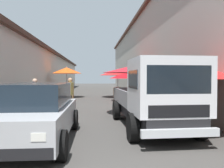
# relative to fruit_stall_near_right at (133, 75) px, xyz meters

# --- Properties ---
(ground) EXTENTS (90.00, 90.00, 0.00)m
(ground) POSITION_rel_fruit_stall_near_right_xyz_m (5.07, 1.56, -1.70)
(ground) COLOR #3D3A38
(building_right_concrete) EXTENTS (49.80, 7.50, 7.08)m
(building_right_concrete) POSITION_rel_fruit_stall_near_right_xyz_m (7.32, -5.65, 1.85)
(building_right_concrete) COLOR #A39E93
(building_right_concrete) RESTS_ON ground
(fruit_stall_near_right) EXTENTS (2.52, 2.52, 2.18)m
(fruit_stall_near_right) POSITION_rel_fruit_stall_near_right_xyz_m (0.00, 0.00, 0.00)
(fruit_stall_near_right) COLOR #9E9EA3
(fruit_stall_near_right) RESTS_ON ground
(fruit_stall_far_left) EXTENTS (2.35, 2.35, 2.47)m
(fruit_stall_far_left) POSITION_rel_fruit_stall_near_right_xyz_m (8.45, 3.82, 0.20)
(fruit_stall_far_left) COLOR #9E9EA3
(fruit_stall_far_left) RESTS_ON ground
(fruit_stall_far_right) EXTENTS (2.56, 2.56, 2.12)m
(fruit_stall_far_right) POSITION_rel_fruit_stall_near_right_xyz_m (-3.23, -1.11, -0.07)
(fruit_stall_far_right) COLOR #9E9EA3
(fruit_stall_far_right) RESTS_ON ground
(fruit_stall_mid_lane) EXTENTS (2.89, 2.89, 2.31)m
(fruit_stall_mid_lane) POSITION_rel_fruit_stall_near_right_xyz_m (8.39, -0.20, 0.15)
(fruit_stall_mid_lane) COLOR #9E9EA3
(fruit_stall_mid_lane) RESTS_ON ground
(fruit_stall_near_left) EXTENTS (2.60, 2.60, 2.09)m
(fruit_stall_near_left) POSITION_rel_fruit_stall_near_right_xyz_m (5.52, -0.64, -0.08)
(fruit_stall_near_left) COLOR #9E9EA3
(fruit_stall_near_left) RESTS_ON ground
(hatchback_car) EXTENTS (3.91, 1.92, 1.45)m
(hatchback_car) POSITION_rel_fruit_stall_near_right_xyz_m (-3.87, 3.12, -0.96)
(hatchback_car) COLOR #ADAFB5
(hatchback_car) RESTS_ON ground
(delivery_truck) EXTENTS (4.98, 2.12, 2.08)m
(delivery_truck) POSITION_rel_fruit_stall_near_right_xyz_m (-3.33, -0.16, -0.66)
(delivery_truck) COLOR black
(delivery_truck) RESTS_ON ground
(vendor_by_crates) EXTENTS (0.63, 0.28, 1.59)m
(vendor_by_crates) POSITION_rel_fruit_stall_near_right_xyz_m (1.02, 2.77, -0.79)
(vendor_by_crates) COLOR #665B4C
(vendor_by_crates) RESTS_ON ground
(vendor_in_shade) EXTENTS (0.49, 0.44, 1.55)m
(vendor_in_shade) POSITION_rel_fruit_stall_near_right_xyz_m (0.56, 4.25, -0.81)
(vendor_in_shade) COLOR navy
(vendor_in_shade) RESTS_ON ground
(parked_scooter) EXTENTS (1.69, 0.41, 1.14)m
(parked_scooter) POSITION_rel_fruit_stall_near_right_xyz_m (2.96, -1.50, -1.25)
(parked_scooter) COLOR black
(parked_scooter) RESTS_ON ground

